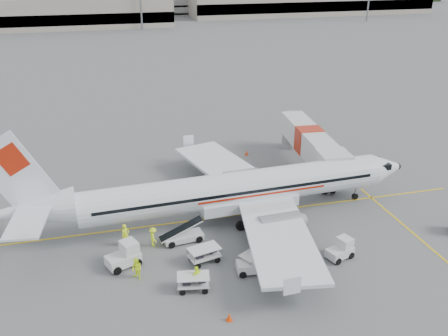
# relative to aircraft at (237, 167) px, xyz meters

# --- Properties ---
(ground) EXTENTS (360.00, 360.00, 0.00)m
(ground) POSITION_rel_aircraft_xyz_m (-0.46, 0.46, -4.84)
(ground) COLOR #56595B
(stripe_lead) EXTENTS (44.00, 0.20, 0.01)m
(stripe_lead) POSITION_rel_aircraft_xyz_m (-0.46, 0.46, -4.83)
(stripe_lead) COLOR yellow
(stripe_lead) RESTS_ON ground
(stripe_cross) EXTENTS (0.20, 20.00, 0.01)m
(stripe_cross) POSITION_rel_aircraft_xyz_m (13.54, -7.54, -4.83)
(stripe_cross) COLOR yellow
(stripe_cross) RESTS_ON ground
(treeline) EXTENTS (300.00, 3.00, 6.00)m
(treeline) POSITION_rel_aircraft_xyz_m (-0.46, 175.46, -1.84)
(treeline) COLOR black
(treeline) RESTS_ON ground
(aircraft) EXTENTS (36.40, 29.20, 9.67)m
(aircraft) POSITION_rel_aircraft_xyz_m (0.00, 0.00, 0.00)
(aircraft) COLOR white
(aircraft) RESTS_ON ground
(jet_bridge) EXTENTS (4.66, 17.44, 4.52)m
(jet_bridge) POSITION_rel_aircraft_xyz_m (10.44, 8.57, -2.58)
(jet_bridge) COLOR silver
(jet_bridge) RESTS_ON ground
(belt_loader) EXTENTS (4.40, 2.10, 2.30)m
(belt_loader) POSITION_rel_aircraft_xyz_m (-5.21, -2.64, -3.69)
(belt_loader) COLOR silver
(belt_loader) RESTS_ON ground
(tug_fore) EXTENTS (2.35, 1.81, 1.60)m
(tug_fore) POSITION_rel_aircraft_xyz_m (5.89, -8.02, -4.04)
(tug_fore) COLOR silver
(tug_fore) RESTS_ON ground
(tug_mid) EXTENTS (2.20, 1.42, 1.61)m
(tug_mid) POSITION_rel_aircraft_xyz_m (-1.20, -8.09, -4.03)
(tug_mid) COLOR silver
(tug_mid) RESTS_ON ground
(tug_aft) EXTENTS (2.80, 2.22, 1.89)m
(tug_aft) POSITION_rel_aircraft_xyz_m (-10.13, -4.93, -3.89)
(tug_aft) COLOR silver
(tug_aft) RESTS_ON ground
(cart_loaded_a) EXTENTS (2.41, 1.68, 1.16)m
(cart_loaded_a) POSITION_rel_aircraft_xyz_m (-5.66, -9.00, -4.26)
(cart_loaded_a) COLOR silver
(cart_loaded_a) RESTS_ON ground
(cart_loaded_b) EXTENTS (2.60, 1.91, 1.22)m
(cart_loaded_b) POSITION_rel_aircraft_xyz_m (-4.20, -5.90, -4.23)
(cart_loaded_b) COLOR silver
(cart_loaded_b) RESTS_ON ground
(cart_empty_a) EXTENTS (2.51, 2.20, 1.13)m
(cart_empty_a) POSITION_rel_aircraft_xyz_m (-0.72, -7.34, -4.27)
(cart_empty_a) COLOR silver
(cart_empty_a) RESTS_ON ground
(cone_port) EXTENTS (0.37, 0.37, 0.60)m
(cone_port) POSITION_rel_aircraft_xyz_m (5.23, 13.90, -4.54)
(cone_port) COLOR #ED3C08
(cone_port) RESTS_ON ground
(cone_stbd) EXTENTS (0.37, 0.37, 0.61)m
(cone_stbd) POSITION_rel_aircraft_xyz_m (-4.10, -12.70, -4.53)
(cone_stbd) COLOR #ED3C08
(cone_stbd) RESTS_ON ground
(crew_a) EXTENTS (0.82, 0.74, 1.89)m
(crew_a) POSITION_rel_aircraft_xyz_m (-9.72, -2.08, -3.89)
(crew_a) COLOR #C3E319
(crew_a) RESTS_ON ground
(crew_b) EXTENTS (0.98, 1.03, 1.67)m
(crew_b) POSITION_rel_aircraft_xyz_m (-9.30, -6.76, -4.00)
(crew_b) COLOR #C3E319
(crew_b) RESTS_ON ground
(crew_c) EXTENTS (0.83, 1.17, 1.63)m
(crew_c) POSITION_rel_aircraft_xyz_m (-7.62, -2.71, -4.02)
(crew_c) COLOR #C3E319
(crew_c) RESTS_ON ground
(crew_d) EXTENTS (1.07, 0.86, 1.69)m
(crew_d) POSITION_rel_aircraft_xyz_m (-5.36, -8.79, -3.99)
(crew_d) COLOR #C3E319
(crew_d) RESTS_ON ground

